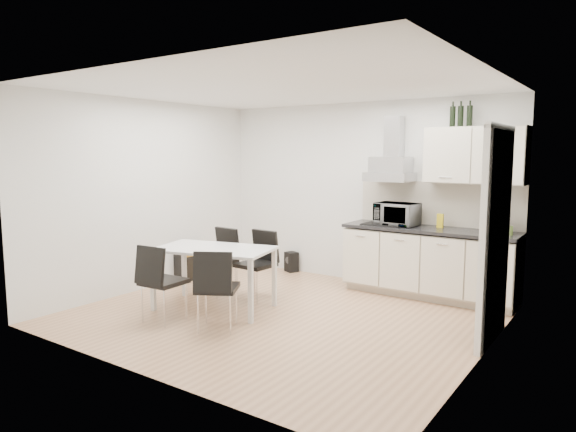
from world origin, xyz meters
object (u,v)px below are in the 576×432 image
chair_far_left (217,262)px  chair_far_right (256,266)px  chair_near_left (164,283)px  chair_near_right (217,289)px  dining_table (214,254)px  floor_speaker (291,262)px  guitar_amp (193,263)px  kitchenette (433,235)px

chair_far_left → chair_far_right: same height
chair_near_left → chair_near_right: size_ratio=1.00×
dining_table → chair_near_right: 0.78m
dining_table → chair_far_left: bearing=115.7°
chair_far_left → floor_speaker: size_ratio=2.81×
chair_near_left → floor_speaker: 2.84m
chair_far_left → chair_far_right: (0.55, 0.12, 0.00)m
chair_far_left → guitar_amp: bearing=-22.0°
dining_table → chair_far_right: 0.67m
chair_far_right → guitar_amp: (-1.45, 0.33, -0.20)m
dining_table → floor_speaker: bearing=84.9°
guitar_amp → chair_near_right: bearing=-30.2°
chair_far_left → floor_speaker: (0.07, 1.66, -0.28)m
chair_far_right → floor_speaker: size_ratio=2.81×
chair_far_right → guitar_amp: bearing=-9.6°
chair_far_right → chair_near_left: size_ratio=1.00×
kitchenette → dining_table: (-2.01, -1.98, -0.16)m
chair_near_left → chair_near_right: (0.67, 0.14, 0.00)m
dining_table → floor_speaker: dining_table is taller
chair_near_left → floor_speaker: (-0.19, 2.81, -0.28)m
chair_far_right → kitchenette: bearing=-140.2°
dining_table → chair_far_right: size_ratio=1.74×
chair_near_right → floor_speaker: (-0.86, 2.67, -0.28)m
dining_table → chair_near_right: (0.53, -0.53, -0.23)m
chair_far_left → kitchenette: bearing=-143.3°
kitchenette → chair_far_right: size_ratio=2.86×
chair_far_left → guitar_amp: size_ratio=1.47×
chair_near_right → guitar_amp: (-1.83, 1.47, -0.20)m
chair_far_right → guitar_amp: 1.50m
chair_far_right → floor_speaker: (-0.49, 1.54, -0.28)m
chair_far_right → dining_table: bearing=78.7°
floor_speaker → guitar_amp: bearing=-104.4°
guitar_amp → chair_far_left: bearing=-18.3°
chair_near_left → guitar_amp: chair_near_left is taller
chair_far_left → chair_near_right: size_ratio=1.00×
chair_near_left → dining_table: bearing=75.0°
floor_speaker → chair_far_left: bearing=-68.1°
kitchenette → dining_table: kitchenette is taller
kitchenette → guitar_amp: 3.51m
kitchenette → chair_far_right: bearing=-143.4°
dining_table → chair_far_right: (0.16, 0.61, -0.23)m
guitar_amp → floor_speaker: guitar_amp is taller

